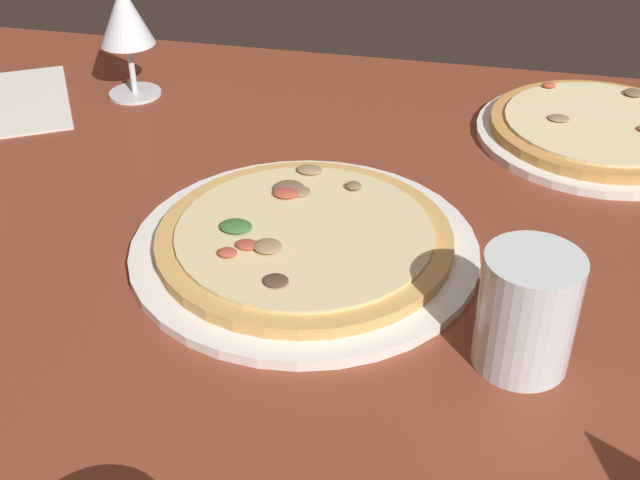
# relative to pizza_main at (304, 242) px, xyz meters

# --- Properties ---
(dining_table) EXTENTS (1.50, 1.10, 0.04)m
(dining_table) POSITION_rel_pizza_main_xyz_m (-0.04, 0.04, -0.03)
(dining_table) COLOR brown
(dining_table) RESTS_ON ground
(pizza_main) EXTENTS (0.33, 0.33, 0.03)m
(pizza_main) POSITION_rel_pizza_main_xyz_m (0.00, 0.00, 0.00)
(pizza_main) COLOR white
(pizza_main) RESTS_ON dining_table
(pizza_side) EXTENTS (0.29, 0.29, 0.03)m
(pizza_side) POSITION_rel_pizza_main_xyz_m (-0.29, -0.31, 0.00)
(pizza_side) COLOR white
(pizza_side) RESTS_ON dining_table
(wine_glass_near) EXTENTS (0.07, 0.07, 0.15)m
(wine_glass_near) POSITION_rel_pizza_main_xyz_m (0.31, -0.31, 0.09)
(wine_glass_near) COLOR silver
(wine_glass_near) RESTS_ON dining_table
(water_glass) EXTENTS (0.08, 0.08, 0.10)m
(water_glass) POSITION_rel_pizza_main_xyz_m (-0.20, 0.11, 0.03)
(water_glass) COLOR silver
(water_glass) RESTS_ON dining_table
(paper_menu) EXTENTS (0.23, 0.25, 0.00)m
(paper_menu) POSITION_rel_pizza_main_xyz_m (0.45, -0.25, -0.01)
(paper_menu) COLOR silver
(paper_menu) RESTS_ON dining_table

